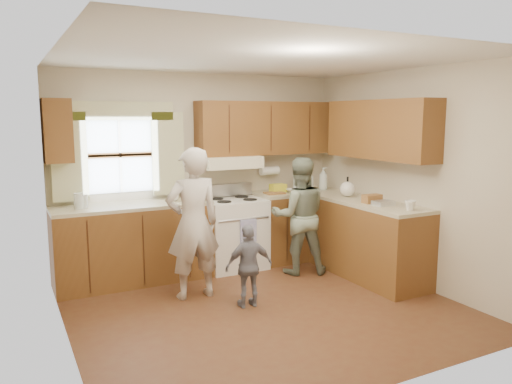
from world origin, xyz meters
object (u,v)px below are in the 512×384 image
woman_right (299,216)px  child (249,266)px  stove (233,232)px  woman_left (193,224)px

woman_right → child: 1.32m
stove → woman_left: size_ratio=0.65×
woman_left → woman_right: bearing=-171.5°
stove → woman_left: bearing=-136.6°
woman_left → woman_right: woman_left is taller
stove → woman_right: 0.91m
woman_right → woman_left: bearing=29.4°
stove → woman_right: (0.64, -0.59, 0.26)m
woman_left → stove: bearing=-135.9°
stove → woman_right: woman_right is taller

